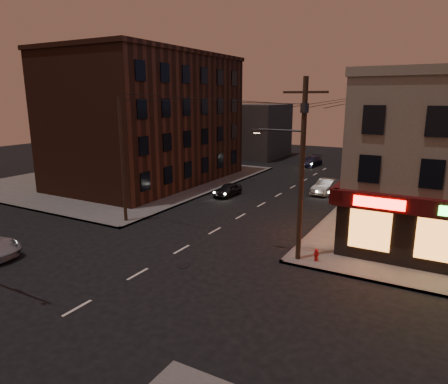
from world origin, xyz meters
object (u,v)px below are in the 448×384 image
Objects in this scene: sedan_near at (228,190)px; sedan_mid at (326,187)px; sedan_far at (311,161)px; fire_hydrant at (316,254)px.

sedan_mid is (7.79, 5.48, 0.10)m from sedan_near.
sedan_far is (1.74, 20.28, 0.06)m from sedan_near.
sedan_far is 33.07m from fire_hydrant.
sedan_near reaches higher than fire_hydrant.
sedan_far is (-6.05, 14.79, -0.04)m from sedan_mid.
fire_hydrant is (10.06, -31.51, -0.14)m from sedan_far.
sedan_mid is at bearing 103.47° from fire_hydrant.
fire_hydrant is at bearing -41.40° from sedan_near.
sedan_mid is 6.12× the size of fire_hydrant.
sedan_near is 5.07× the size of fire_hydrant.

